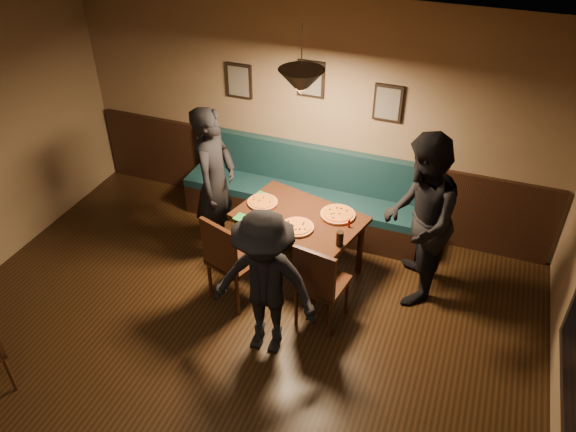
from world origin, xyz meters
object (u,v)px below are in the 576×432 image
object	(u,v)px
chair_near_right	(323,281)
diner_front	(264,286)
booth_bench	(301,191)
diner_right	(419,221)
chair_near_left	(236,258)
dining_table	(299,242)
diner_left	(215,184)
soda_glass	(340,238)
tabasco_bottle	(349,223)

from	to	relation	value
chair_near_right	diner_front	distance (m)	0.73
diner_front	booth_bench	bearing A→B (deg)	97.99
diner_right	chair_near_left	bearing A→B (deg)	-74.21
dining_table	diner_left	bearing A→B (deg)	-165.20
chair_near_right	diner_left	distance (m)	1.70
chair_near_left	diner_right	xyz separation A→B (m)	(1.72, 0.74, 0.42)
diner_left	chair_near_left	bearing A→B (deg)	-144.33
soda_glass	tabasco_bottle	world-z (taller)	soda_glass
chair_near_left	soda_glass	size ratio (longest dim) A/B	6.42
chair_near_left	soda_glass	world-z (taller)	chair_near_left
chair_near_left	diner_front	bearing A→B (deg)	-25.14
diner_left	diner_front	world-z (taller)	diner_left
chair_near_left	diner_left	bearing A→B (deg)	147.79
chair_near_left	chair_near_right	xyz separation A→B (m)	(0.95, 0.01, -0.03)
dining_table	chair_near_left	world-z (taller)	chair_near_left
diner_left	tabasco_bottle	world-z (taller)	diner_left
booth_bench	diner_right	bearing A→B (deg)	-26.21
diner_right	booth_bench	bearing A→B (deg)	-123.62
diner_front	tabasco_bottle	world-z (taller)	diner_front
dining_table	diner_front	bearing A→B (deg)	-70.97
diner_right	diner_front	xyz separation A→B (m)	(-1.16, -1.28, -0.16)
chair_near_left	diner_left	distance (m)	0.96
chair_near_right	diner_left	size ratio (longest dim) A/B	0.55
dining_table	soda_glass	distance (m)	0.78
diner_right	soda_glass	xyz separation A→B (m)	(-0.71, -0.38, -0.15)
diner_right	soda_glass	size ratio (longest dim) A/B	11.45
booth_bench	chair_near_left	world-z (taller)	chair_near_left
dining_table	diner_left	size ratio (longest dim) A/B	0.73
dining_table	diner_right	world-z (taller)	diner_right
soda_glass	chair_near_right	bearing A→B (deg)	-99.00
booth_bench	soda_glass	bearing A→B (deg)	-54.26
booth_bench	diner_right	xyz separation A→B (m)	(1.52, -0.75, 0.45)
chair_near_right	soda_glass	world-z (taller)	chair_near_right
dining_table	diner_left	xyz separation A→B (m)	(-1.00, -0.01, 0.56)
diner_front	soda_glass	xyz separation A→B (m)	(0.45, 0.90, 0.02)
dining_table	diner_left	world-z (taller)	diner_left
diner_right	chair_near_right	bearing A→B (deg)	-53.81
booth_bench	chair_near_left	xyz separation A→B (m)	(-0.19, -1.49, 0.03)
dining_table	diner_right	distance (m)	1.40
booth_bench	chair_near_left	bearing A→B (deg)	-97.43
dining_table	diner_right	xyz separation A→B (m)	(1.27, 0.04, 0.59)
booth_bench	tabasco_bottle	bearing A→B (deg)	-44.42
diner_right	tabasco_bottle	xyz separation A→B (m)	(-0.71, -0.05, -0.17)
diner_front	chair_near_right	bearing A→B (deg)	52.20
chair_near_left	diner_right	world-z (taller)	diner_right
soda_glass	chair_near_left	bearing A→B (deg)	-160.47
chair_near_right	tabasco_bottle	bearing A→B (deg)	94.00
dining_table	soda_glass	size ratio (longest dim) A/B	8.11
chair_near_left	chair_near_right	bearing A→B (deg)	19.37
dining_table	soda_glass	bearing A→B (deg)	-17.13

